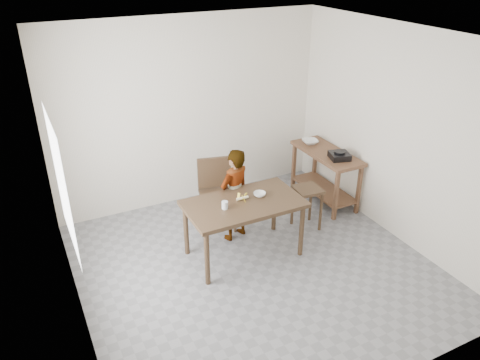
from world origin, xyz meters
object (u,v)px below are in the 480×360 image
dining_table (244,229)px  prep_counter (325,176)px  dining_chair (218,196)px  child (235,195)px  stool (307,208)px

dining_table → prep_counter: bearing=22.1°
dining_table → dining_chair: (-0.02, 0.74, 0.10)m
child → stool: (0.98, -0.23, -0.33)m
stool → prep_counter: bearing=37.9°
dining_table → child: size_ratio=1.11×
prep_counter → child: size_ratio=0.95×
dining_table → stool: size_ratio=2.32×
prep_counter → dining_table: bearing=-157.9°
prep_counter → dining_chair: 1.74m
child → dining_chair: bearing=-93.1°
dining_table → dining_chair: 0.74m
prep_counter → stool: bearing=-142.1°
dining_table → child: 0.48m
dining_chair → stool: bearing=-14.2°
dining_table → stool: (1.05, 0.18, -0.07)m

